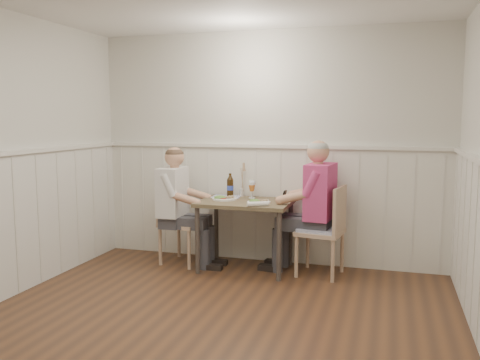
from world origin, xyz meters
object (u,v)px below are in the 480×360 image
at_px(chair_left, 179,218).
at_px(chair_right, 326,227).
at_px(man_in_pink, 316,218).
at_px(diner_cream, 176,215).
at_px(dining_table, 245,210).
at_px(beer_bottle, 230,186).
at_px(grass_vase, 241,180).

bearing_deg(chair_left, chair_right, -0.55).
relative_size(man_in_pink, diner_cream, 1.07).
distance_m(dining_table, diner_cream, 0.79).
height_order(chair_right, chair_left, chair_right).
xyz_separation_m(chair_left, beer_bottle, (0.54, 0.20, 0.36)).
bearing_deg(chair_right, diner_cream, -177.58).
xyz_separation_m(chair_right, chair_left, (-1.65, 0.02, -0.00)).
bearing_deg(man_in_pink, chair_right, -18.68).
xyz_separation_m(chair_right, diner_cream, (-1.64, -0.07, 0.05)).
height_order(man_in_pink, beer_bottle, man_in_pink).
distance_m(dining_table, chair_right, 0.87).
height_order(dining_table, diner_cream, diner_cream).
distance_m(chair_left, grass_vase, 0.83).
distance_m(beer_bottle, grass_vase, 0.15).
distance_m(chair_right, man_in_pink, 0.15).
bearing_deg(man_in_pink, dining_table, -176.09).
distance_m(dining_table, grass_vase, 0.44).
relative_size(diner_cream, beer_bottle, 5.04).
xyz_separation_m(chair_right, man_in_pink, (-0.11, 0.04, 0.09)).
relative_size(man_in_pink, grass_vase, 3.54).
distance_m(chair_right, chair_left, 1.65).
relative_size(dining_table, chair_left, 1.04).
relative_size(chair_left, diner_cream, 0.70).
bearing_deg(grass_vase, man_in_pink, -15.99).
bearing_deg(chair_right, chair_left, 179.45).
distance_m(chair_left, beer_bottle, 0.68).
relative_size(chair_left, beer_bottle, 3.51).
bearing_deg(dining_table, grass_vase, 113.80).
xyz_separation_m(dining_table, chair_left, (-0.79, 0.03, -0.15)).
bearing_deg(chair_left, beer_bottle, 20.11).
distance_m(diner_cream, grass_vase, 0.83).
height_order(beer_bottle, grass_vase, grass_vase).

